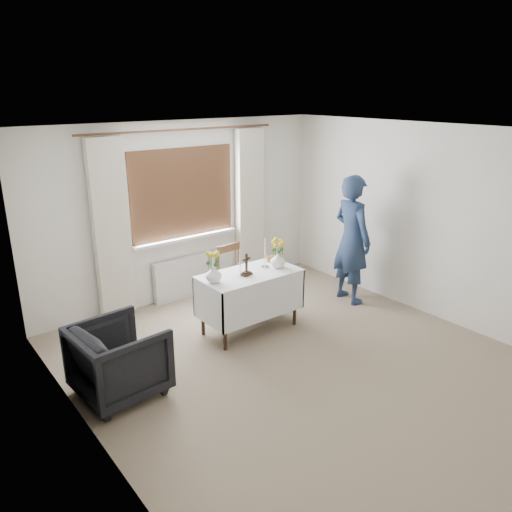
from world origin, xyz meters
The scene contains 12 objects.
ground centered at (0.00, 0.00, 0.00)m, with size 5.00×5.00×0.00m, color gray.
altar_table centered at (0.05, 1.02, 0.38)m, with size 1.24×0.64×0.76m, color white.
wooden_chair centered at (0.28, 1.59, 0.46)m, with size 0.42×0.42×0.91m, color brown, non-canonical shape.
armchair centered at (-1.79, 0.70, 0.37)m, with size 0.79×0.82×0.74m, color black.
person centered at (1.74, 0.90, 0.90)m, with size 0.66×0.43×1.81m, color navy.
radiator centered at (0.00, 2.42, 0.30)m, with size 1.10×0.10×0.60m, color silver.
wooden_cross centered at (-0.02, 0.98, 0.90)m, with size 0.13×0.09×0.27m, color black, non-canonical shape.
candlestick_left centered at (-0.09, 1.01, 0.93)m, with size 0.10×0.10×0.33m, color silver, non-canonical shape.
candlestick_right centered at (0.32, 1.05, 0.95)m, with size 0.11×0.11×0.38m, color silver, non-canonical shape.
flower_vase_left centered at (-0.46, 1.03, 0.86)m, with size 0.19×0.19×0.20m, color white.
flower_vase_right centered at (0.45, 0.96, 0.86)m, with size 0.19×0.19×0.20m, color white.
wicker_basket centered at (0.57, 1.18, 0.80)m, with size 0.19×0.19×0.07m, color brown.
Camera 1 is at (-3.36, -3.53, 2.90)m, focal length 35.00 mm.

